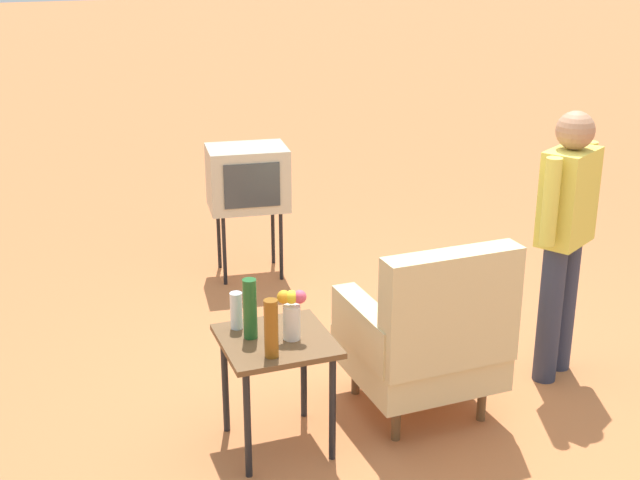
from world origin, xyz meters
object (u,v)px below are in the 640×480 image
at_px(armchair, 428,335).
at_px(flower_vase, 292,312).
at_px(tv_on_stand, 248,179).
at_px(bottle_wine_green, 250,309).
at_px(side_table, 277,354).
at_px(bottle_short_clear, 236,311).
at_px(person_standing, 565,230).
at_px(bottle_tall_amber, 271,329).

relative_size(armchair, flower_vase, 4.00).
xyz_separation_m(tv_on_stand, bottle_wine_green, (0.64, 2.32, 0.00)).
distance_m(armchair, side_table, 0.87).
distance_m(armchair, bottle_short_clear, 1.07).
bearing_deg(person_standing, armchair, 10.12).
relative_size(armchair, side_table, 1.69).
height_order(person_standing, bottle_short_clear, person_standing).
xyz_separation_m(tv_on_stand, person_standing, (-1.31, 2.21, 0.16)).
bearing_deg(tv_on_stand, bottle_wine_green, 74.69).
relative_size(person_standing, flower_vase, 6.19).
bearing_deg(tv_on_stand, flower_vase, 79.60).
relative_size(tv_on_stand, bottle_tall_amber, 3.43).
relative_size(bottle_short_clear, bottle_tall_amber, 0.67).
height_order(armchair, person_standing, person_standing).
bearing_deg(flower_vase, tv_on_stand, -100.40).
relative_size(bottle_wine_green, flower_vase, 1.21).
height_order(armchair, side_table, armchair).
bearing_deg(bottle_tall_amber, person_standing, -169.68).
xyz_separation_m(tv_on_stand, bottle_tall_amber, (0.60, 2.56, -0.01)).
relative_size(armchair, bottle_tall_amber, 3.53).
bearing_deg(side_table, armchair, 179.78).
xyz_separation_m(side_table, bottle_short_clear, (0.16, -0.19, 0.19)).
distance_m(person_standing, bottle_short_clear, 1.99).
bearing_deg(bottle_tall_amber, armchair, -169.48).
distance_m(side_table, flower_vase, 0.25).
distance_m(armchair, bottle_tall_amber, 1.00).
bearing_deg(bottle_wine_green, bottle_tall_amber, 99.56).
relative_size(armchair, person_standing, 0.65).
bearing_deg(flower_vase, bottle_short_clear, -42.49).
xyz_separation_m(tv_on_stand, flower_vase, (0.44, 2.41, -0.01)).
bearing_deg(flower_vase, bottle_wine_green, -23.42).
height_order(tv_on_stand, person_standing, person_standing).
xyz_separation_m(bottle_tall_amber, flower_vase, (-0.15, -0.15, -0.00)).
bearing_deg(tv_on_stand, bottle_short_clear, 72.90).
relative_size(armchair, tv_on_stand, 1.03).
height_order(side_table, tv_on_stand, tv_on_stand).
height_order(tv_on_stand, bottle_short_clear, tv_on_stand).
xyz_separation_m(armchair, tv_on_stand, (0.35, -2.38, 0.28)).
distance_m(side_table, bottle_tall_amber, 0.31).
relative_size(person_standing, bottle_tall_amber, 5.47).
relative_size(bottle_tall_amber, flower_vase, 1.13).
relative_size(bottle_wine_green, bottle_tall_amber, 1.07).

